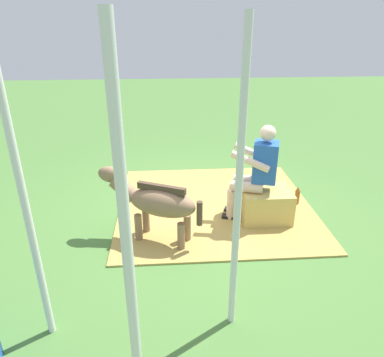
{
  "coord_description": "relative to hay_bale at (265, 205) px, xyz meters",
  "views": [
    {
      "loc": [
        0.38,
        4.37,
        2.54
      ],
      "look_at": [
        0.07,
        -0.01,
        0.55
      ],
      "focal_mm": 33.68,
      "sensor_mm": 36.0,
      "label": 1
    }
  ],
  "objects": [
    {
      "name": "tent_pole_right",
      "position": [
        2.35,
        1.75,
        1.07
      ],
      "size": [
        0.06,
        0.06,
        2.58
      ],
      "primitive_type": "cylinder",
      "color": "silver",
      "rests_on": "ground"
    },
    {
      "name": "soda_bottle",
      "position": [
        -0.58,
        -0.37,
        -0.08
      ],
      "size": [
        0.07,
        0.07,
        0.29
      ],
      "color": "brown",
      "rests_on": "ground"
    },
    {
      "name": "hay_bale",
      "position": [
        0.0,
        0.0,
        0.0
      ],
      "size": [
        0.65,
        0.53,
        0.44
      ],
      "primitive_type": "cube",
      "color": "tan",
      "rests_on": "ground"
    },
    {
      "name": "ground_plane",
      "position": [
        0.9,
        -0.2,
        -0.22
      ],
      "size": [
        24.0,
        24.0,
        0.0
      ],
      "primitive_type": "plane",
      "color": "#4C7A38"
    },
    {
      "name": "pony_standing",
      "position": [
        1.45,
        0.38,
        0.31
      ],
      "size": [
        1.26,
        0.74,
        0.89
      ],
      "color": "#8C6B4C",
      "rests_on": "ground"
    },
    {
      "name": "tent_pole_left",
      "position": [
        0.75,
        1.74,
        1.07
      ],
      "size": [
        0.06,
        0.06,
        2.58
      ],
      "primitive_type": "cylinder",
      "color": "silver",
      "rests_on": "ground"
    },
    {
      "name": "person_seated",
      "position": [
        0.16,
        -0.03,
        0.5
      ],
      "size": [
        0.72,
        0.54,
        1.32
      ],
      "color": "beige",
      "rests_on": "ground"
    },
    {
      "name": "tent_pole_mid",
      "position": [
        1.5,
        2.64,
        1.07
      ],
      "size": [
        0.06,
        0.06,
        2.58
      ],
      "primitive_type": "cylinder",
      "color": "silver",
      "rests_on": "ground"
    },
    {
      "name": "hay_patch",
      "position": [
        0.62,
        -0.43,
        -0.21
      ],
      "size": [
        2.75,
        2.66,
        0.02
      ],
      "primitive_type": "cube",
      "color": "tan",
      "rests_on": "ground"
    }
  ]
}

